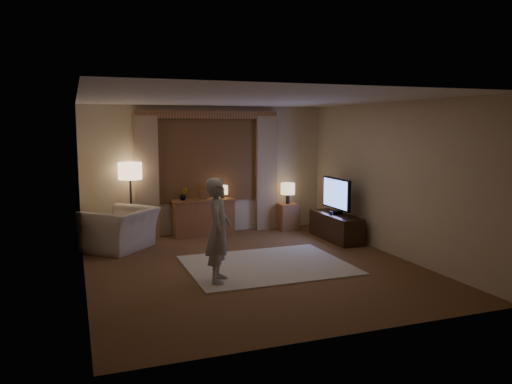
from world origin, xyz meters
name	(u,v)px	position (x,y,z in m)	size (l,w,h in m)	color
room	(243,179)	(0.00, 0.50, 1.33)	(5.04, 5.54, 2.64)	brown
rug	(267,265)	(0.23, 0.01, 0.01)	(2.50, 2.00, 0.02)	beige
sideboard	(204,218)	(-0.17, 2.50, 0.35)	(1.20, 0.40, 0.70)	brown
picture_frame	(203,196)	(-0.17, 2.50, 0.80)	(0.16, 0.02, 0.20)	brown
plant	(183,195)	(-0.57, 2.50, 0.85)	(0.17, 0.13, 0.30)	#999999
table_lamp_sideboard	(222,190)	(0.23, 2.50, 0.90)	(0.22, 0.22, 0.30)	black
floor_lamp	(130,175)	(-1.58, 2.50, 1.27)	(0.44, 0.44, 1.51)	black
armchair	(121,229)	(-1.85, 1.86, 0.37)	(1.13, 0.99, 0.74)	beige
side_table	(288,217)	(1.66, 2.45, 0.28)	(0.40, 0.40, 0.56)	brown
table_lamp_side	(288,189)	(1.66, 2.45, 0.87)	(0.30, 0.30, 0.44)	black
tv_stand	(336,227)	(2.15, 1.25, 0.25)	(0.45, 1.40, 0.50)	black
tv	(336,194)	(2.15, 1.25, 0.89)	(0.24, 0.98, 0.71)	black
person	(218,230)	(-0.72, -0.56, 0.75)	(0.54, 0.35, 1.47)	#B7B2A9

